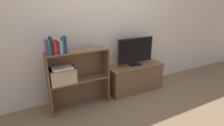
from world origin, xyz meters
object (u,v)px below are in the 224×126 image
object	(u,v)px
book_teal	(48,47)
storage_basket_left	(63,75)
book_crimson	(54,47)
book_navy	(65,44)
tv_stand	(134,77)
book_maroon	(57,47)
book_skyblue	(60,47)
tv	(136,51)
book_plum	(46,48)
laptop	(62,68)
book_charcoal	(51,46)
book_forest	(63,45)

from	to	relation	value
book_teal	storage_basket_left	size ratio (longest dim) A/B	0.55
book_crimson	book_navy	bearing A→B (deg)	0.00
tv_stand	book_crimson	xyz separation A→B (m)	(-1.44, -0.11, 0.78)
book_maroon	book_skyblue	size ratio (longest dim) A/B	1.04
tv	book_plum	world-z (taller)	book_plum
book_skyblue	storage_basket_left	bearing A→B (deg)	85.79
book_navy	laptop	bearing A→B (deg)	168.97
tv	book_teal	world-z (taller)	book_teal
tv_stand	book_plum	distance (m)	1.74
storage_basket_left	laptop	world-z (taller)	laptop
book_plum	book_maroon	world-z (taller)	book_plum
book_maroon	storage_basket_left	distance (m)	0.44
tv_stand	laptop	distance (m)	1.44
tv_stand	book_navy	size ratio (longest dim) A/B	4.55
book_charcoal	book_skyblue	bearing A→B (deg)	0.00
tv_stand	book_charcoal	world-z (taller)	book_charcoal
book_teal	book_crimson	xyz separation A→B (m)	(0.07, 0.00, -0.01)
book_charcoal	laptop	distance (m)	0.37
book_skyblue	storage_basket_left	world-z (taller)	book_skyblue
tv_stand	book_navy	bearing A→B (deg)	-175.10
book_forest	storage_basket_left	size ratio (longest dim) A/B	0.58
book_teal	book_maroon	bearing A→B (deg)	-0.00
storage_basket_left	book_navy	bearing A→B (deg)	-11.03
book_plum	storage_basket_left	distance (m)	0.48
book_charcoal	storage_basket_left	world-z (taller)	book_charcoal
book_navy	storage_basket_left	distance (m)	0.46
book_crimson	laptop	bearing A→B (deg)	9.50
book_maroon	book_crimson	bearing A→B (deg)	180.00
storage_basket_left	book_plum	bearing A→B (deg)	-175.80
book_forest	tv_stand	bearing A→B (deg)	4.77
book_plum	book_maroon	xyz separation A→B (m)	(0.14, -0.00, -0.01)
tv_stand	storage_basket_left	distance (m)	1.41
book_teal	laptop	size ratio (longest dim) A/B	0.68
book_plum	book_teal	world-z (taller)	book_teal
book_crimson	book_skyblue	world-z (taller)	book_crimson
tv	laptop	xyz separation A→B (m)	(-1.36, -0.10, -0.06)
tv_stand	tv	xyz separation A→B (m)	(0.00, -0.00, 0.53)
tv_stand	storage_basket_left	world-z (taller)	storage_basket_left
laptop	book_forest	bearing A→B (deg)	-21.72
tv_stand	book_skyblue	distance (m)	1.57
book_maroon	storage_basket_left	size ratio (longest dim) A/B	0.50
book_plum	book_maroon	size ratio (longest dim) A/B	1.06
tv_stand	book_teal	world-z (taller)	book_teal
book_teal	book_charcoal	distance (m)	0.04
laptop	book_crimson	bearing A→B (deg)	-170.50
tv_stand	tv	size ratio (longest dim) A/B	1.46
storage_basket_left	laptop	distance (m)	0.12
book_maroon	book_skyblue	xyz separation A→B (m)	(0.04, 0.00, -0.00)
tv_stand	book_crimson	bearing A→B (deg)	-175.61
book_teal	book_charcoal	world-z (taller)	book_charcoal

